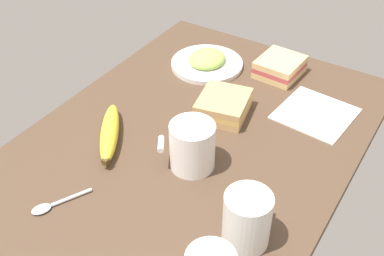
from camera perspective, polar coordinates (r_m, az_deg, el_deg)
name	(u,v)px	position (r cm, az deg, el deg)	size (l,w,h in cm)	color
tabletop	(192,143)	(103.52, 0.00, -1.73)	(90.00, 64.00, 2.00)	#4C3828
plate_of_food	(207,62)	(126.06, 1.75, 7.72)	(18.30, 18.30, 4.02)	white
coffee_mug_black	(247,219)	(80.94, 6.42, -10.44)	(10.16, 7.93, 10.14)	white
coffee_mug_milky	(192,146)	(93.59, 0.01, -2.05)	(9.56, 11.05, 9.79)	white
sandwich_main	(280,67)	(124.05, 10.17, 7.01)	(11.49, 10.46, 4.40)	#DBB77A
sandwich_side	(223,105)	(108.84, 3.67, 2.63)	(13.50, 12.61, 4.40)	tan
banana	(110,132)	(103.12, -9.55, -0.51)	(17.61, 13.74, 3.67)	yellow
spoon	(52,205)	(92.45, -15.94, -8.59)	(10.78, 6.51, 0.80)	silver
paper_napkin	(315,114)	(113.07, 14.16, 1.64)	(15.48, 15.48, 0.30)	white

